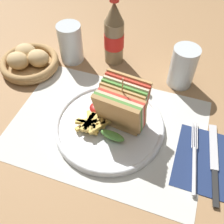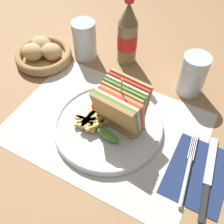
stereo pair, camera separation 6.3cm
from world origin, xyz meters
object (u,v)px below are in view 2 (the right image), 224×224
at_px(bread_basket, 43,54).
at_px(club_sandwich, 121,108).
at_px(knife, 208,177).
at_px(plate_main, 108,125).
at_px(fork, 187,174).
at_px(coke_bottle_near, 128,35).
at_px(glass_near, 192,77).
at_px(glass_far, 85,40).

bearing_deg(bread_basket, club_sandwich, -20.29).
bearing_deg(knife, plate_main, 168.89).
distance_m(club_sandwich, fork, 0.20).
bearing_deg(coke_bottle_near, fork, -44.95).
distance_m(knife, bread_basket, 0.58).
distance_m(fork, bread_basket, 0.54).
xyz_separation_m(plate_main, club_sandwich, (0.02, 0.02, 0.06)).
height_order(plate_main, glass_near, glass_near).
bearing_deg(glass_near, fork, -72.85).
height_order(plate_main, knife, plate_main).
relative_size(club_sandwich, glass_near, 1.25).
bearing_deg(fork, glass_near, 99.96).
xyz_separation_m(fork, bread_basket, (-0.52, 0.17, 0.01)).
distance_m(plate_main, coke_bottle_near, 0.28).
relative_size(club_sandwich, coke_bottle_near, 0.70).
xyz_separation_m(club_sandwich, glass_far, (-0.22, 0.20, -0.01)).
bearing_deg(club_sandwich, coke_bottle_near, 112.71).
height_order(coke_bottle_near, bread_basket, coke_bottle_near).
distance_m(plate_main, glass_near, 0.26).
height_order(club_sandwich, knife, club_sandwich).
bearing_deg(bread_basket, fork, -18.28).
bearing_deg(bread_basket, glass_far, 36.79).
relative_size(plate_main, knife, 1.29).
relative_size(knife, glass_near, 1.77).
distance_m(fork, glass_near, 0.27).
relative_size(plate_main, club_sandwich, 1.83).
xyz_separation_m(coke_bottle_near, bread_basket, (-0.23, -0.12, -0.07)).
relative_size(coke_bottle_near, glass_far, 1.80).
bearing_deg(fork, knife, 13.34).
xyz_separation_m(knife, bread_basket, (-0.56, 0.15, 0.02)).
distance_m(knife, glass_far, 0.51).
xyz_separation_m(fork, coke_bottle_near, (-0.29, 0.29, 0.08)).
distance_m(plate_main, bread_basket, 0.33).
bearing_deg(fork, coke_bottle_near, 127.86).
relative_size(fork, coke_bottle_near, 0.90).
xyz_separation_m(club_sandwich, bread_basket, (-0.33, 0.12, -0.05)).
bearing_deg(glass_near, coke_bottle_near, 170.45).
bearing_deg(coke_bottle_near, glass_near, -9.55).
xyz_separation_m(knife, glass_near, (-0.12, 0.24, 0.05)).
bearing_deg(fork, glass_far, 141.67).
height_order(plate_main, club_sandwich, club_sandwich).
xyz_separation_m(fork, glass_near, (-0.08, 0.25, 0.04)).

